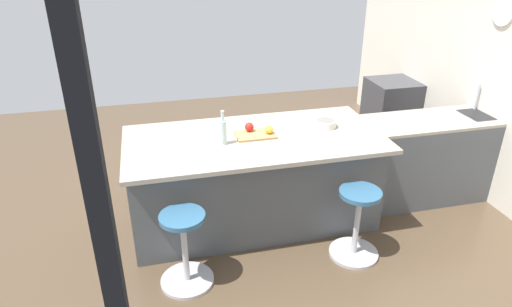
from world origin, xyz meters
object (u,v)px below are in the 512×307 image
object	(u,v)px
water_bottle	(223,131)
cutting_board	(255,135)
kitchen_island	(254,179)
stool_by_window	(357,226)
apple_red	(249,127)
stool_middle	(185,251)
apple_yellow	(269,130)
oven_range	(390,112)
fruit_bowl	(325,123)

from	to	relation	value
water_bottle	cutting_board	bearing A→B (deg)	-161.53
kitchen_island	stool_by_window	distance (m)	1.07
cutting_board	apple_red	size ratio (longest dim) A/B	4.28
water_bottle	stool_middle	bearing A→B (deg)	54.66
kitchen_island	stool_middle	xyz separation A→B (m)	(0.75, 0.75, -0.16)
cutting_board	water_bottle	world-z (taller)	water_bottle
apple_yellow	oven_range	bearing A→B (deg)	-145.48
oven_range	apple_yellow	distance (m)	2.62
kitchen_island	apple_yellow	world-z (taller)	apple_yellow
kitchen_island	apple_red	bearing A→B (deg)	-66.86
kitchen_island	oven_range	bearing A→B (deg)	-147.78
kitchen_island	water_bottle	distance (m)	0.67
stool_by_window	stool_middle	xyz separation A→B (m)	(1.49, 0.00, 0.00)
stool_middle	cutting_board	world-z (taller)	cutting_board
oven_range	kitchen_island	xyz separation A→B (m)	(2.24, 1.41, 0.04)
apple_yellow	water_bottle	xyz separation A→B (m)	(0.44, 0.09, 0.06)
cutting_board	fruit_bowl	bearing A→B (deg)	-176.20
stool_middle	water_bottle	bearing A→B (deg)	-125.34
apple_yellow	apple_red	world-z (taller)	apple_red
fruit_bowl	water_bottle	bearing A→B (deg)	8.50
cutting_board	kitchen_island	bearing A→B (deg)	-43.80
stool_by_window	water_bottle	world-z (taller)	water_bottle
kitchen_island	apple_yellow	xyz separation A→B (m)	(-0.14, 0.03, 0.52)
oven_range	fruit_bowl	xyz separation A→B (m)	(1.53, 1.38, 0.54)
apple_yellow	apple_red	bearing A→B (deg)	-30.02
stool_by_window	apple_yellow	distance (m)	1.16
apple_red	cutting_board	bearing A→B (deg)	118.42
kitchen_island	apple_yellow	bearing A→B (deg)	166.03
oven_range	cutting_board	bearing A→B (deg)	32.63
stool_middle	apple_red	xyz separation A→B (m)	(-0.72, -0.81, 0.68)
oven_range	water_bottle	world-z (taller)	water_bottle
kitchen_island	stool_middle	world-z (taller)	kitchen_island
stool_middle	stool_by_window	bearing A→B (deg)	180.00
apple_red	stool_middle	bearing A→B (deg)	48.20
oven_range	stool_middle	distance (m)	3.69
oven_range	apple_yellow	bearing A→B (deg)	34.52
stool_by_window	stool_middle	size ratio (longest dim) A/B	1.00
stool_middle	cutting_board	distance (m)	1.23
oven_range	stool_by_window	world-z (taller)	oven_range
oven_range	cutting_board	size ratio (longest dim) A/B	2.42
kitchen_island	stool_middle	size ratio (longest dim) A/B	3.56
oven_range	apple_red	bearing A→B (deg)	30.82
oven_range	stool_by_window	xyz separation A→B (m)	(1.50, 2.16, -0.12)
oven_range	apple_red	xyz separation A→B (m)	(2.27, 1.35, 0.56)
stool_middle	apple_red	size ratio (longest dim) A/B	7.87
kitchen_island	fruit_bowl	world-z (taller)	fruit_bowl
stool_middle	cutting_board	xyz separation A→B (m)	(-0.76, -0.73, 0.63)
cutting_board	water_bottle	xyz separation A→B (m)	(0.32, 0.11, 0.11)
oven_range	stool_middle	world-z (taller)	oven_range
stool_by_window	kitchen_island	bearing A→B (deg)	-44.99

